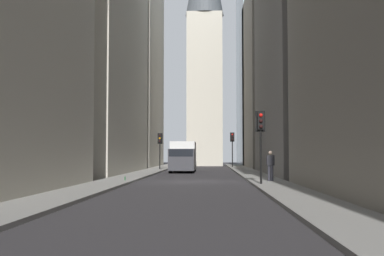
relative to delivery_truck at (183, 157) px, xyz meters
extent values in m
plane|color=#302D30|center=(-14.91, -1.40, -1.46)|extent=(135.00, 135.00, 0.00)
cube|color=gray|center=(-14.91, 3.10, -1.39)|extent=(90.00, 2.20, 0.14)
cube|color=gray|center=(-14.91, -5.90, -1.39)|extent=(90.00, 2.20, 0.14)
cube|color=gray|center=(-5.92, -12.00, 11.82)|extent=(18.58, 10.00, 26.55)
cube|color=gray|center=(14.10, -12.00, 9.42)|extent=(16.19, 10.00, 21.76)
cube|color=beige|center=(16.47, 9.20, 10.86)|extent=(16.50, 10.00, 24.64)
cube|color=beige|center=(-3.38, 9.20, 13.24)|extent=(19.83, 10.00, 29.39)
cube|color=beige|center=(25.04, -1.75, 9.50)|extent=(5.08, 5.08, 21.93)
cube|color=silver|center=(0.91, 0.00, 0.08)|extent=(4.60, 2.25, 2.60)
cube|color=#38383D|center=(-2.29, 0.00, -0.27)|extent=(1.90, 2.25, 1.90)
cube|color=black|center=(-2.29, 0.00, 0.33)|extent=(1.92, 2.09, 0.64)
cylinder|color=black|center=(-2.29, -0.99, -1.02)|extent=(0.88, 0.28, 0.88)
cylinder|color=black|center=(-2.29, 0.98, -1.02)|extent=(0.88, 0.28, 0.88)
cylinder|color=black|center=(2.31, -0.99, -1.02)|extent=(0.88, 0.28, 0.88)
cylinder|color=black|center=(2.31, 0.98, -1.02)|extent=(0.88, 0.28, 0.88)
cube|color=slate|center=(10.53, 0.00, -0.93)|extent=(4.30, 1.78, 0.70)
cube|color=black|center=(10.73, 0.00, -0.31)|extent=(2.10, 1.58, 0.54)
cylinder|color=black|center=(9.18, -0.78, -1.14)|extent=(0.64, 0.22, 0.64)
cylinder|color=black|center=(9.18, 0.78, -1.14)|extent=(0.64, 0.22, 0.64)
cylinder|color=black|center=(11.88, -0.78, -1.14)|extent=(0.64, 0.22, 0.64)
cylinder|color=black|center=(11.88, 0.78, -1.14)|extent=(0.64, 0.22, 0.64)
cylinder|color=black|center=(-19.33, -5.19, 0.10)|extent=(0.12, 0.12, 2.84)
cube|color=black|center=(-19.33, -5.19, 1.97)|extent=(0.28, 0.32, 0.90)
cube|color=black|center=(-19.18, -5.19, 1.97)|extent=(0.03, 0.52, 1.10)
sphere|color=red|center=(-19.49, -5.19, 2.27)|extent=(0.20, 0.20, 0.20)
sphere|color=black|center=(-19.49, -5.19, 1.97)|extent=(0.20, 0.20, 0.20)
sphere|color=black|center=(-19.49, -5.19, 1.67)|extent=(0.20, 0.20, 0.20)
cylinder|color=black|center=(4.71, 2.64, 0.03)|extent=(0.12, 0.12, 2.71)
cube|color=black|center=(4.71, 2.64, 1.84)|extent=(0.28, 0.32, 0.90)
cube|color=black|center=(4.86, 2.64, 1.84)|extent=(0.03, 0.52, 1.10)
sphere|color=black|center=(4.55, 2.64, 2.14)|extent=(0.20, 0.20, 0.20)
sphere|color=orange|center=(4.55, 2.64, 1.84)|extent=(0.20, 0.20, 0.20)
sphere|color=black|center=(4.55, 2.64, 1.54)|extent=(0.20, 0.20, 0.20)
cylinder|color=black|center=(12.96, -5.17, 0.24)|extent=(0.12, 0.12, 3.12)
cube|color=black|center=(12.96, -5.17, 2.25)|extent=(0.28, 0.32, 0.90)
cube|color=black|center=(13.12, -5.17, 2.25)|extent=(0.03, 0.52, 1.10)
sphere|color=red|center=(12.80, -5.17, 2.55)|extent=(0.20, 0.20, 0.20)
sphere|color=black|center=(12.80, -5.17, 2.25)|extent=(0.20, 0.20, 0.20)
sphere|color=black|center=(12.80, -5.17, 1.95)|extent=(0.20, 0.20, 0.20)
cylinder|color=#33333D|center=(-16.68, -6.10, -0.87)|extent=(0.16, 0.16, 0.90)
cylinder|color=#33333D|center=(-16.68, -5.93, -0.87)|extent=(0.16, 0.16, 0.90)
cube|color=#232328|center=(-16.68, -6.02, -0.13)|extent=(0.26, 0.44, 0.58)
sphere|color=beige|center=(-16.68, -6.02, 0.31)|extent=(0.22, 0.22, 0.22)
cylinder|color=#236033|center=(-16.45, 2.49, -1.22)|extent=(0.07, 0.07, 0.20)
cylinder|color=#236033|center=(-16.45, 2.49, -1.08)|extent=(0.03, 0.03, 0.07)
camera|label=1|loc=(-44.88, -2.54, 0.24)|focal=45.30mm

